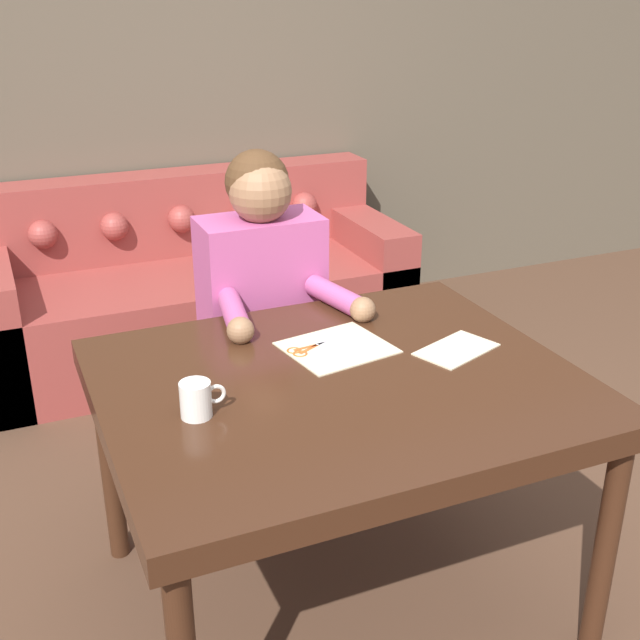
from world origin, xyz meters
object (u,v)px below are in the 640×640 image
at_px(person, 263,324).
at_px(scissors, 309,348).
at_px(couch, 192,292).
at_px(mug, 197,399).
at_px(dining_table, 339,401).

height_order(person, scissors, person).
distance_m(couch, scissors, 1.73).
xyz_separation_m(person, mug, (-0.42, -0.73, 0.17)).
xyz_separation_m(couch, mug, (-0.47, -1.91, 0.48)).
height_order(dining_table, mug, mug).
height_order(person, mug, person).
relative_size(couch, person, 1.65).
distance_m(person, mug, 0.86).
distance_m(scissors, mug, 0.46).
relative_size(person, mug, 10.70).
height_order(dining_table, person, person).
xyz_separation_m(couch, scissors, (-0.08, -1.67, 0.44)).
relative_size(dining_table, mug, 10.94).
bearing_deg(dining_table, person, 87.82).
distance_m(dining_table, person, 0.68).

